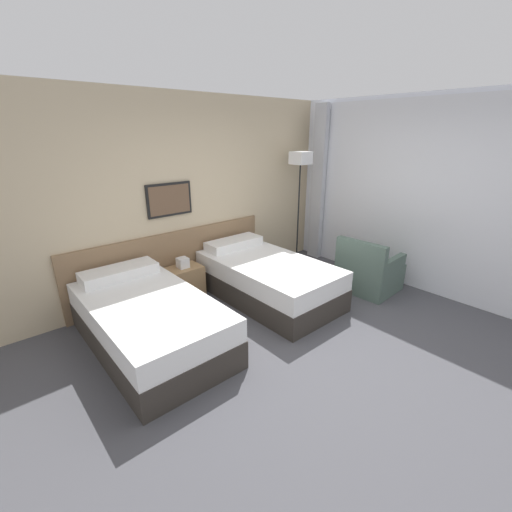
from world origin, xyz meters
The scene contains 8 objects.
ground_plane centered at (0.00, 0.00, 0.00)m, with size 16.00×16.00×0.00m, color #47474C.
wall_headboard centered at (-0.03, 2.29, 1.29)m, with size 10.00×0.10×2.70m.
wall_window centered at (2.33, -0.01, 1.34)m, with size 0.21×4.77×2.70m.
bed_near_door centered at (-1.33, 1.25, 0.29)m, with size 1.09×1.99×0.68m.
bed_near_window centered at (0.40, 1.25, 0.29)m, with size 1.09×1.99×0.68m.
nightstand centered at (-0.47, 2.01, 0.23)m, with size 0.49×0.34×0.58m.
floor_lamp centered at (1.71, 1.89, 1.64)m, with size 0.28×0.28×1.90m.
armchair centered at (1.69, 0.46, 0.26)m, with size 0.78×0.77×0.81m.
Camera 1 is at (-2.57, -1.94, 2.21)m, focal length 24.00 mm.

